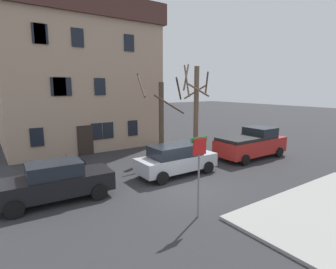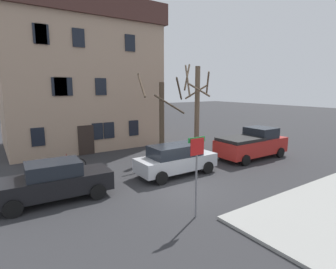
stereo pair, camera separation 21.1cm
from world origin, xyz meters
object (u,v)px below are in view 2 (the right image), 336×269
Objects in this scene: building_main at (80,76)px; pickup_truck_red at (252,144)px; tree_bare_near at (162,116)px; car_silver_wagon at (176,159)px; bicycle_leaning at (70,165)px; street_sign_pole at (197,162)px; car_black_sedan at (54,181)px; tree_bare_mid at (197,103)px.

building_main reaches higher than pickup_truck_red.
car_silver_wagon is at bearing -111.72° from tree_bare_near.
bicycle_leaning is (-6.14, 0.20, -2.50)m from tree_bare_near.
street_sign_pole is at bearing -117.30° from car_silver_wagon.
tree_bare_mid is at bearing 21.40° from car_black_sedan.
building_main is at bearing 68.02° from bicycle_leaning.
tree_bare_near is at bearing 25.02° from car_black_sedan.
tree_bare_mid reaches higher than bicycle_leaning.
tree_bare_mid is 10.49m from bicycle_leaning.
street_sign_pole is (-7.60, -9.06, -1.41)m from tree_bare_mid.
car_silver_wagon is (1.74, -11.15, -4.80)m from building_main.
car_silver_wagon is 2.77× the size of bicycle_leaning.
tree_bare_near reaches higher than street_sign_pole.
tree_bare_mid is 1.45× the size of car_silver_wagon.
bicycle_leaning is at bearing 160.49° from pickup_truck_red.
car_black_sedan is 1.57× the size of street_sign_pole.
building_main is 8.58m from tree_bare_near.
tree_bare_mid reaches higher than tree_bare_near.
bicycle_leaning is at bearing 67.32° from car_black_sedan.
tree_bare_near is (3.22, -7.44, -2.81)m from building_main.
building_main reaches higher than bicycle_leaning.
bicycle_leaning is (-2.38, 8.33, -1.73)m from street_sign_pole.
tree_bare_mid is 1.39× the size of car_black_sedan.
building_main is at bearing 88.02° from street_sign_pole.
tree_bare_mid reaches higher than pickup_truck_red.
car_black_sedan is 2.89× the size of bicycle_leaning.
street_sign_pole reaches higher than pickup_truck_red.
tree_bare_near is 1.26× the size of car_silver_wagon.
pickup_truck_red is at bearing -19.51° from bicycle_leaning.
building_main reaches higher than street_sign_pole.
tree_bare_near reaches higher than bicycle_leaning.
tree_bare_mid is (7.06, -6.51, -2.16)m from building_main.
pickup_truck_red is (1.04, -4.63, -2.54)m from tree_bare_mid.
car_silver_wagon is at bearing -81.13° from building_main.
street_sign_pole is (-0.54, -15.57, -3.57)m from building_main.
tree_bare_near is 6.41m from pickup_truck_red.
building_main reaches higher than car_silver_wagon.
tree_bare_mid is (3.84, 0.93, 0.65)m from tree_bare_near.
pickup_truck_red is 3.18× the size of bicycle_leaning.
pickup_truck_red reaches higher than car_silver_wagon.
street_sign_pole reaches higher than bicycle_leaning.
bicycle_leaning is (1.59, 3.81, -0.48)m from car_black_sedan.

